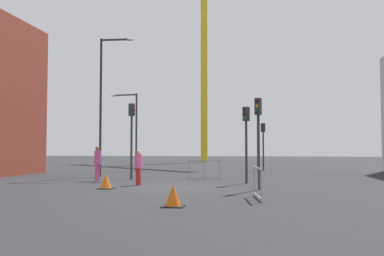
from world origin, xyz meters
TOP-DOWN VIEW (x-y plane):
  - ground at (0.00, 0.00)m, footprint 160.00×160.00m
  - construction_crane at (-2.93, 35.52)m, footprint 15.85×13.64m
  - streetlamp_tall at (-5.55, 6.20)m, footprint 2.12×0.29m
  - streetlamp_short at (-6.02, 13.49)m, footprint 2.24×0.38m
  - traffic_light_far at (-3.17, 4.27)m, footprint 0.39×0.30m
  - traffic_light_corner at (4.15, 15.85)m, footprint 0.39×0.34m
  - traffic_light_verge at (3.28, 2.56)m, footprint 0.36×0.37m
  - traffic_light_median at (3.91, -0.81)m, footprint 0.31×0.39m
  - pedestrian_walking at (-4.61, 2.84)m, footprint 0.34×0.34m
  - pedestrian_waiting at (-1.71, 0.72)m, footprint 0.34×0.34m
  - safety_barrier_right_run at (3.90, -4.03)m, footprint 0.35×2.07m
  - safety_barrier_left_run at (0.86, 4.84)m, footprint 1.88×0.08m
  - traffic_cone_by_barrier at (-2.53, -1.33)m, footprint 0.64×0.64m
  - traffic_cone_orange at (1.46, -6.37)m, footprint 0.64×0.64m

SIDE VIEW (x-z plane):
  - ground at x=0.00m, z-range 0.00..0.00m
  - traffic_cone_orange at x=1.46m, z-range -0.02..0.63m
  - traffic_cone_by_barrier at x=-2.53m, z-range -0.02..0.63m
  - safety_barrier_left_run at x=0.86m, z-range 0.02..1.10m
  - safety_barrier_right_run at x=3.90m, z-range 0.02..1.10m
  - pedestrian_waiting at x=-1.71m, z-range 0.13..1.80m
  - pedestrian_walking at x=-4.61m, z-range 0.16..2.02m
  - traffic_light_corner at x=4.15m, z-range 0.66..4.43m
  - traffic_light_verge at x=3.28m, z-range 0.66..4.46m
  - traffic_light_median at x=3.91m, z-range 0.67..4.49m
  - traffic_light_far at x=-3.17m, z-range 0.71..4.97m
  - streetlamp_short at x=-6.02m, z-range 0.69..6.78m
  - streetlamp_tall at x=-5.55m, z-range 0.72..9.31m
  - construction_crane at x=-2.93m, z-range 4.20..29.18m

